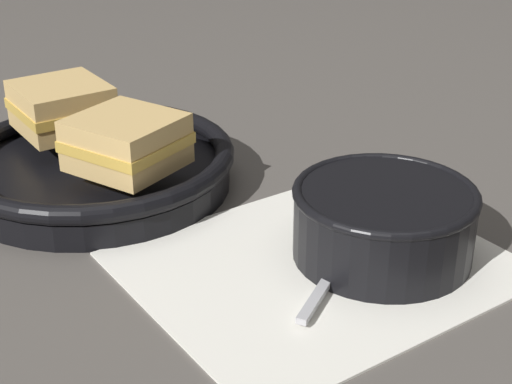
# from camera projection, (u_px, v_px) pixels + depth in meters

# --- Properties ---
(ground_plane) EXTENTS (4.00, 4.00, 0.00)m
(ground_plane) POSITION_uv_depth(u_px,v_px,m) (248.00, 235.00, 0.67)
(ground_plane) COLOR #56514C
(napkin) EXTENTS (0.30, 0.26, 0.00)m
(napkin) POSITION_uv_depth(u_px,v_px,m) (317.00, 264.00, 0.62)
(napkin) COLOR white
(napkin) RESTS_ON ground_plane
(soup_bowl) EXTENTS (0.15, 0.15, 0.06)m
(soup_bowl) POSITION_uv_depth(u_px,v_px,m) (384.00, 219.00, 0.62)
(soup_bowl) COLOR black
(soup_bowl) RESTS_ON ground_plane
(spoon) EXTENTS (0.16, 0.10, 0.01)m
(spoon) POSITION_uv_depth(u_px,v_px,m) (352.00, 242.00, 0.64)
(spoon) COLOR #B7B7BC
(spoon) RESTS_ON napkin
(skillet) EXTENTS (0.26, 0.26, 0.04)m
(skillet) POSITION_uv_depth(u_px,v_px,m) (97.00, 166.00, 0.75)
(skillet) COLOR black
(skillet) RESTS_ON ground_plane
(sandwich_near_left) EXTENTS (0.09, 0.10, 0.05)m
(sandwich_near_left) POSITION_uv_depth(u_px,v_px,m) (62.00, 107.00, 0.77)
(sandwich_near_left) COLOR #DBB26B
(sandwich_near_left) RESTS_ON skillet
(sandwich_near_right) EXTENTS (0.11, 0.11, 0.05)m
(sandwich_near_right) POSITION_uv_depth(u_px,v_px,m) (126.00, 142.00, 0.69)
(sandwich_near_right) COLOR #DBB26B
(sandwich_near_right) RESTS_ON skillet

